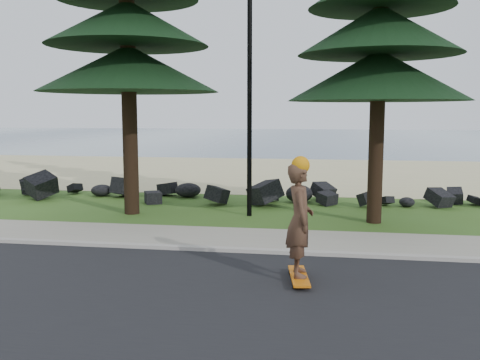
# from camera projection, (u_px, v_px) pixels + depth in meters

# --- Properties ---
(ground) EXTENTS (160.00, 160.00, 0.00)m
(ground) POSITION_uv_depth(u_px,v_px,m) (230.00, 242.00, 12.42)
(ground) COLOR #3A5C1C
(ground) RESTS_ON ground
(road) EXTENTS (160.00, 7.00, 0.02)m
(road) POSITION_uv_depth(u_px,v_px,m) (177.00, 313.00, 8.01)
(road) COLOR black
(road) RESTS_ON ground
(kerb) EXTENTS (160.00, 0.20, 0.10)m
(kerb) POSITION_uv_depth(u_px,v_px,m) (223.00, 250.00, 11.53)
(kerb) COLOR #AEA69C
(kerb) RESTS_ON ground
(sidewalk) EXTENTS (160.00, 2.00, 0.08)m
(sidewalk) POSITION_uv_depth(u_px,v_px,m) (231.00, 238.00, 12.61)
(sidewalk) COLOR gray
(sidewalk) RESTS_ON ground
(beach_sand) EXTENTS (160.00, 15.00, 0.01)m
(beach_sand) POSITION_uv_depth(u_px,v_px,m) (281.00, 172.00, 26.62)
(beach_sand) COLOR beige
(beach_sand) RESTS_ON ground
(ocean) EXTENTS (160.00, 58.00, 0.01)m
(ocean) POSITION_uv_depth(u_px,v_px,m) (307.00, 137.00, 62.37)
(ocean) COLOR #39546D
(ocean) RESTS_ON ground
(seawall_boulders) EXTENTS (60.00, 2.40, 1.10)m
(seawall_boulders) POSITION_uv_depth(u_px,v_px,m) (259.00, 202.00, 17.91)
(seawall_boulders) COLOR black
(seawall_boulders) RESTS_ON ground
(lamp_post) EXTENTS (0.25, 0.14, 8.14)m
(lamp_post) POSITION_uv_depth(u_px,v_px,m) (250.00, 71.00, 15.03)
(lamp_post) COLOR black
(lamp_post) RESTS_ON ground
(skateboarder) EXTENTS (0.58, 1.23, 2.23)m
(skateboarder) POSITION_uv_depth(u_px,v_px,m) (300.00, 220.00, 9.36)
(skateboarder) COLOR #D0660C
(skateboarder) RESTS_ON ground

